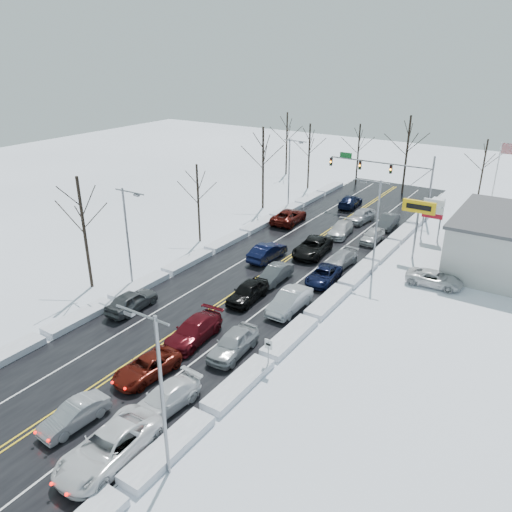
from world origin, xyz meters
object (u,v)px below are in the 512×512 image
Objects in this scene: tires_plus_sign at (419,211)px; oncoming_car_0 at (267,259)px; flagpole at (497,178)px; traffic_signal_mast at (390,172)px.

oncoming_car_0 is at bearing -145.54° from tires_plus_sign.
flagpole is at bearing -125.26° from oncoming_car_0.
tires_plus_sign is 1.20× the size of oncoming_car_0.
oncoming_car_0 is (-16.78, -22.32, -5.93)m from flagpole.
traffic_signal_mast is 13.92m from tires_plus_sign.
tires_plus_sign is 0.60× the size of flagpole.
tires_plus_sign reaches higher than oncoming_car_0.
oncoming_car_0 is at bearing -126.94° from flagpole.
tires_plus_sign is 15.51m from oncoming_car_0.
traffic_signal_mast is at bearing -102.30° from oncoming_car_0.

